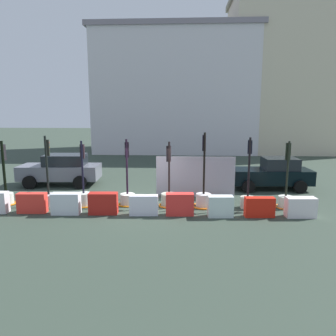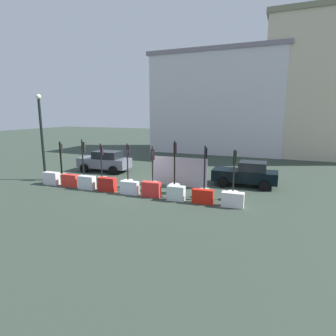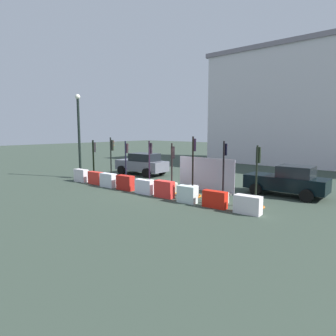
# 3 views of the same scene
# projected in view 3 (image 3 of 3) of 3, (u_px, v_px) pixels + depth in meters

# --- Properties ---
(ground_plane) EXTENTS (120.00, 120.00, 0.00)m
(ground_plane) POSITION_uv_depth(u_px,v_px,m) (159.00, 190.00, 17.40)
(ground_plane) COLOR #323F34
(traffic_light_0) EXTENTS (0.79, 0.79, 2.81)m
(traffic_light_0) POSITION_uv_depth(u_px,v_px,m) (94.00, 172.00, 21.21)
(traffic_light_0) COLOR silver
(traffic_light_0) RESTS_ON ground_plane
(traffic_light_1) EXTENTS (0.71, 0.71, 3.02)m
(traffic_light_1) POSITION_uv_depth(u_px,v_px,m) (111.00, 175.00, 20.05)
(traffic_light_1) COLOR beige
(traffic_light_1) RESTS_ON ground_plane
(traffic_light_2) EXTENTS (0.82, 0.82, 2.83)m
(traffic_light_2) POSITION_uv_depth(u_px,v_px,m) (126.00, 178.00, 18.97)
(traffic_light_2) COLOR silver
(traffic_light_2) RESTS_ON ground_plane
(traffic_light_3) EXTENTS (0.83, 0.83, 2.88)m
(traffic_light_3) POSITION_uv_depth(u_px,v_px,m) (150.00, 181.00, 17.94)
(traffic_light_3) COLOR silver
(traffic_light_3) RESTS_ON ground_plane
(traffic_light_4) EXTENTS (0.90, 0.90, 2.79)m
(traffic_light_4) POSITION_uv_depth(u_px,v_px,m) (172.00, 185.00, 16.72)
(traffic_light_4) COLOR #B5B7A0
(traffic_light_4) RESTS_ON ground_plane
(traffic_light_5) EXTENTS (0.96, 0.96, 3.18)m
(traffic_light_5) POSITION_uv_depth(u_px,v_px,m) (193.00, 188.00, 15.72)
(traffic_light_5) COLOR silver
(traffic_light_5) RESTS_ON ground_plane
(traffic_light_6) EXTENTS (0.61, 0.61, 2.99)m
(traffic_light_6) POSITION_uv_depth(u_px,v_px,m) (223.00, 192.00, 14.48)
(traffic_light_6) COLOR #B6B0A0
(traffic_light_6) RESTS_ON ground_plane
(traffic_light_7) EXTENTS (0.84, 0.84, 2.84)m
(traffic_light_7) POSITION_uv_depth(u_px,v_px,m) (256.00, 197.00, 13.55)
(traffic_light_7) COLOR silver
(traffic_light_7) RESTS_ON ground_plane
(construction_barrier_0) EXTENTS (1.10, 0.49, 0.86)m
(construction_barrier_0) POSITION_uv_depth(u_px,v_px,m) (81.00, 175.00, 20.27)
(construction_barrier_0) COLOR silver
(construction_barrier_0) RESTS_ON ground_plane
(construction_barrier_1) EXTENTS (1.16, 0.45, 0.81)m
(construction_barrier_1) POSITION_uv_depth(u_px,v_px,m) (96.00, 178.00, 19.35)
(construction_barrier_1) COLOR red
(construction_barrier_1) RESTS_ON ground_plane
(construction_barrier_2) EXTENTS (1.13, 0.52, 0.85)m
(construction_barrier_2) POSITION_uv_depth(u_px,v_px,m) (108.00, 180.00, 18.35)
(construction_barrier_2) COLOR silver
(construction_barrier_2) RESTS_ON ground_plane
(construction_barrier_3) EXTENTS (1.15, 0.50, 0.86)m
(construction_barrier_3) POSITION_uv_depth(u_px,v_px,m) (125.00, 183.00, 17.47)
(construction_barrier_3) COLOR #B32018
(construction_barrier_3) RESTS_ON ground_plane
(construction_barrier_4) EXTENTS (1.14, 0.42, 0.80)m
(construction_barrier_4) POSITION_uv_depth(u_px,v_px,m) (144.00, 187.00, 16.38)
(construction_barrier_4) COLOR white
(construction_barrier_4) RESTS_ON ground_plane
(construction_barrier_5) EXTENTS (1.11, 0.47, 0.88)m
(construction_barrier_5) POSITION_uv_depth(u_px,v_px,m) (164.00, 189.00, 15.51)
(construction_barrier_5) COLOR red
(construction_barrier_5) RESTS_ON ground_plane
(construction_barrier_6) EXTENTS (0.99, 0.50, 0.83)m
(construction_barrier_6) POSITION_uv_depth(u_px,v_px,m) (187.00, 194.00, 14.41)
(construction_barrier_6) COLOR silver
(construction_barrier_6) RESTS_ON ground_plane
(construction_barrier_7) EXTENTS (1.15, 0.43, 0.77)m
(construction_barrier_7) POSITION_uv_depth(u_px,v_px,m) (215.00, 199.00, 13.49)
(construction_barrier_7) COLOR red
(construction_barrier_7) RESTS_ON ground_plane
(construction_barrier_8) EXTENTS (1.16, 0.53, 0.78)m
(construction_barrier_8) POSITION_uv_depth(u_px,v_px,m) (248.00, 205.00, 12.51)
(construction_barrier_8) COLOR silver
(construction_barrier_8) RESTS_ON ground_plane
(car_black_sedan) EXTENTS (4.20, 2.10, 1.65)m
(car_black_sedan) POSITION_uv_depth(u_px,v_px,m) (288.00, 181.00, 15.86)
(car_black_sedan) COLOR black
(car_black_sedan) RESTS_ON ground_plane
(car_grey_saloon) EXTENTS (4.36, 2.25, 1.70)m
(car_grey_saloon) POSITION_uv_depth(u_px,v_px,m) (142.00, 164.00, 23.39)
(car_grey_saloon) COLOR slate
(car_grey_saloon) RESTS_ON ground_plane
(building_main_facade) EXTENTS (15.78, 8.22, 11.75)m
(building_main_facade) POSITION_uv_depth(u_px,v_px,m) (290.00, 107.00, 31.12)
(building_main_facade) COLOR silver
(building_main_facade) RESTS_ON ground_plane
(street_lamp_post) EXTENTS (0.36, 0.36, 6.06)m
(street_lamp_post) POSITION_uv_depth(u_px,v_px,m) (79.00, 130.00, 21.59)
(street_lamp_post) COLOR black
(street_lamp_post) RESTS_ON ground_plane
(site_fence_panel) EXTENTS (3.73, 0.50, 1.94)m
(site_fence_panel) POSITION_uv_depth(u_px,v_px,m) (206.00, 175.00, 17.13)
(site_fence_panel) COLOR #9F98A9
(site_fence_panel) RESTS_ON ground_plane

